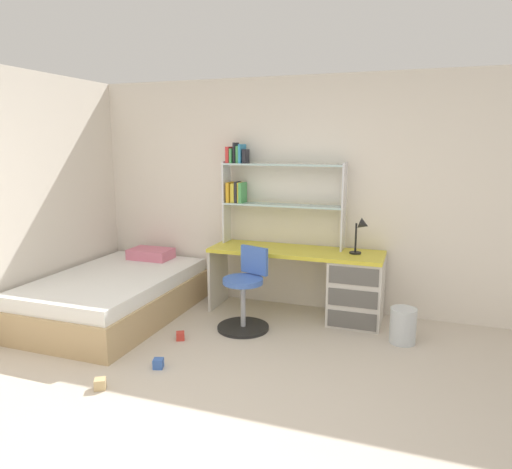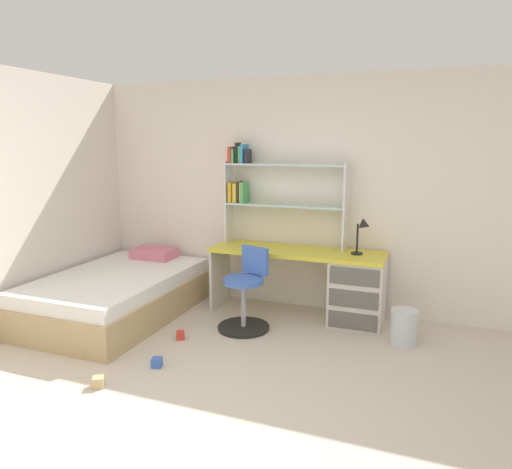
{
  "view_description": "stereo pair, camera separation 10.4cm",
  "coord_description": "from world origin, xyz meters",
  "px_view_note": "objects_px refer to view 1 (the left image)",
  "views": [
    {
      "loc": [
        1.16,
        -2.44,
        1.84
      ],
      "look_at": [
        -0.26,
        1.58,
        1.0
      ],
      "focal_mm": 32.86,
      "sensor_mm": 36.0,
      "label": 1
    },
    {
      "loc": [
        1.25,
        -2.41,
        1.84
      ],
      "look_at": [
        -0.26,
        1.58,
        1.0
      ],
      "focal_mm": 32.86,
      "sensor_mm": 36.0,
      "label": 2
    }
  ],
  "objects_px": {
    "swivel_chair": "(245,297)",
    "desk": "(340,283)",
    "toy_block_red_1": "(180,336)",
    "bed_platform": "(115,295)",
    "bookshelf_hutch": "(266,186)",
    "waste_bin": "(403,326)",
    "toy_block_blue_2": "(158,364)",
    "desk_lamp": "(362,230)",
    "toy_block_natural_0": "(100,384)"
  },
  "relations": [
    {
      "from": "waste_bin",
      "to": "toy_block_red_1",
      "type": "relative_size",
      "value": 4.35
    },
    {
      "from": "swivel_chair",
      "to": "bed_platform",
      "type": "height_order",
      "value": "swivel_chair"
    },
    {
      "from": "bookshelf_hutch",
      "to": "waste_bin",
      "type": "distance_m",
      "value": 2.02
    },
    {
      "from": "desk_lamp",
      "to": "toy_block_blue_2",
      "type": "height_order",
      "value": "desk_lamp"
    },
    {
      "from": "swivel_chair",
      "to": "waste_bin",
      "type": "relative_size",
      "value": 2.45
    },
    {
      "from": "bookshelf_hutch",
      "to": "toy_block_red_1",
      "type": "xyz_separation_m",
      "value": [
        -0.46,
        -1.19,
        -1.33
      ]
    },
    {
      "from": "bookshelf_hutch",
      "to": "toy_block_natural_0",
      "type": "height_order",
      "value": "bookshelf_hutch"
    },
    {
      "from": "toy_block_natural_0",
      "to": "toy_block_blue_2",
      "type": "height_order",
      "value": "toy_block_natural_0"
    },
    {
      "from": "bookshelf_hutch",
      "to": "waste_bin",
      "type": "relative_size",
      "value": 4.06
    },
    {
      "from": "desk_lamp",
      "to": "toy_block_natural_0",
      "type": "height_order",
      "value": "desk_lamp"
    },
    {
      "from": "bookshelf_hutch",
      "to": "swivel_chair",
      "type": "distance_m",
      "value": 1.26
    },
    {
      "from": "bed_platform",
      "to": "desk",
      "type": "bearing_deg",
      "value": 16.98
    },
    {
      "from": "swivel_chair",
      "to": "toy_block_natural_0",
      "type": "xyz_separation_m",
      "value": [
        -0.62,
        -1.49,
        -0.29
      ]
    },
    {
      "from": "bed_platform",
      "to": "toy_block_red_1",
      "type": "xyz_separation_m",
      "value": [
        0.95,
        -0.32,
        -0.2
      ]
    },
    {
      "from": "bed_platform",
      "to": "toy_block_red_1",
      "type": "bearing_deg",
      "value": -18.69
    },
    {
      "from": "swivel_chair",
      "to": "toy_block_red_1",
      "type": "bearing_deg",
      "value": -134.99
    },
    {
      "from": "swivel_chair",
      "to": "desk",
      "type": "bearing_deg",
      "value": 32.46
    },
    {
      "from": "swivel_chair",
      "to": "toy_block_red_1",
      "type": "relative_size",
      "value": 10.67
    },
    {
      "from": "bookshelf_hutch",
      "to": "toy_block_natural_0",
      "type": "xyz_separation_m",
      "value": [
        -0.6,
        -2.19,
        -1.33
      ]
    },
    {
      "from": "desk",
      "to": "waste_bin",
      "type": "relative_size",
      "value": 5.54
    },
    {
      "from": "toy_block_natural_0",
      "to": "toy_block_red_1",
      "type": "distance_m",
      "value": 1.02
    },
    {
      "from": "bed_platform",
      "to": "toy_block_natural_0",
      "type": "xyz_separation_m",
      "value": [
        0.81,
        -1.33,
        -0.19
      ]
    },
    {
      "from": "desk",
      "to": "bookshelf_hutch",
      "type": "height_order",
      "value": "bookshelf_hutch"
    },
    {
      "from": "swivel_chair",
      "to": "toy_block_red_1",
      "type": "height_order",
      "value": "swivel_chair"
    },
    {
      "from": "desk",
      "to": "toy_block_blue_2",
      "type": "xyz_separation_m",
      "value": [
        -1.23,
        -1.59,
        -0.36
      ]
    },
    {
      "from": "bed_platform",
      "to": "waste_bin",
      "type": "height_order",
      "value": "bed_platform"
    },
    {
      "from": "toy_block_red_1",
      "to": "desk",
      "type": "bearing_deg",
      "value": 37.48
    },
    {
      "from": "bookshelf_hutch",
      "to": "waste_bin",
      "type": "bearing_deg",
      "value": -19.58
    },
    {
      "from": "desk",
      "to": "swivel_chair",
      "type": "height_order",
      "value": "swivel_chair"
    },
    {
      "from": "swivel_chair",
      "to": "waste_bin",
      "type": "height_order",
      "value": "swivel_chair"
    },
    {
      "from": "bookshelf_hutch",
      "to": "toy_block_red_1",
      "type": "relative_size",
      "value": 17.64
    },
    {
      "from": "bookshelf_hutch",
      "to": "bed_platform",
      "type": "distance_m",
      "value": 2.01
    },
    {
      "from": "desk",
      "to": "bed_platform",
      "type": "bearing_deg",
      "value": -163.02
    },
    {
      "from": "bookshelf_hutch",
      "to": "swivel_chair",
      "type": "xyz_separation_m",
      "value": [
        0.02,
        -0.71,
        -1.04
      ]
    },
    {
      "from": "desk",
      "to": "bed_platform",
      "type": "xyz_separation_m",
      "value": [
        -2.28,
        -0.7,
        -0.17
      ]
    },
    {
      "from": "desk",
      "to": "toy_block_blue_2",
      "type": "bearing_deg",
      "value": -127.75
    },
    {
      "from": "bed_platform",
      "to": "waste_bin",
      "type": "distance_m",
      "value": 2.96
    },
    {
      "from": "swivel_chair",
      "to": "toy_block_natural_0",
      "type": "height_order",
      "value": "swivel_chair"
    },
    {
      "from": "bookshelf_hutch",
      "to": "bed_platform",
      "type": "bearing_deg",
      "value": -148.59
    },
    {
      "from": "waste_bin",
      "to": "toy_block_natural_0",
      "type": "height_order",
      "value": "waste_bin"
    },
    {
      "from": "swivel_chair",
      "to": "toy_block_blue_2",
      "type": "height_order",
      "value": "swivel_chair"
    },
    {
      "from": "desk",
      "to": "desk_lamp",
      "type": "xyz_separation_m",
      "value": [
        0.2,
        0.0,
        0.57
      ]
    },
    {
      "from": "desk",
      "to": "bookshelf_hutch",
      "type": "bearing_deg",
      "value": 169.22
    },
    {
      "from": "desk_lamp",
      "to": "toy_block_blue_2",
      "type": "xyz_separation_m",
      "value": [
        -1.43,
        -1.59,
        -0.94
      ]
    },
    {
      "from": "swivel_chair",
      "to": "toy_block_red_1",
      "type": "xyz_separation_m",
      "value": [
        -0.48,
        -0.48,
        -0.29
      ]
    },
    {
      "from": "toy_block_natural_0",
      "to": "toy_block_red_1",
      "type": "height_order",
      "value": "toy_block_natural_0"
    },
    {
      "from": "bookshelf_hutch",
      "to": "swivel_chair",
      "type": "relative_size",
      "value": 1.65
    },
    {
      "from": "desk",
      "to": "toy_block_red_1",
      "type": "relative_size",
      "value": 24.07
    },
    {
      "from": "bookshelf_hutch",
      "to": "toy_block_blue_2",
      "type": "bearing_deg",
      "value": -101.57
    },
    {
      "from": "toy_block_natural_0",
      "to": "swivel_chair",
      "type": "bearing_deg",
      "value": 67.51
    }
  ]
}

